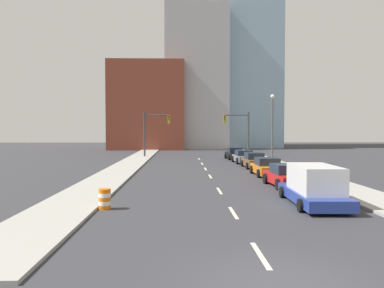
{
  "coord_description": "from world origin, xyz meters",
  "views": [
    {
      "loc": [
        -2.35,
        -8.83,
        3.7
      ],
      "look_at": [
        -1.14,
        30.47,
        2.2
      ],
      "focal_mm": 35.0,
      "sensor_mm": 36.0,
      "label": 1
    }
  ],
  "objects_px": {
    "traffic_barrel": "(105,199)",
    "sedan_brown": "(254,161)",
    "street_lamp": "(272,123)",
    "sedan_red": "(286,176)",
    "sedan_gray": "(244,157)",
    "sedan_black": "(235,154)",
    "traffic_signal_right": "(241,128)",
    "traffic_signal_left": "(152,128)",
    "box_truck_blue": "(314,186)",
    "sedan_orange": "(267,167)"
  },
  "relations": [
    {
      "from": "traffic_signal_right",
      "to": "street_lamp",
      "type": "bearing_deg",
      "value": -81.53
    },
    {
      "from": "traffic_barrel",
      "to": "box_truck_blue",
      "type": "height_order",
      "value": "box_truck_blue"
    },
    {
      "from": "sedan_red",
      "to": "street_lamp",
      "type": "bearing_deg",
      "value": 76.22
    },
    {
      "from": "traffic_barrel",
      "to": "street_lamp",
      "type": "bearing_deg",
      "value": 59.12
    },
    {
      "from": "traffic_signal_left",
      "to": "sedan_orange",
      "type": "distance_m",
      "value": 23.51
    },
    {
      "from": "traffic_signal_left",
      "to": "street_lamp",
      "type": "height_order",
      "value": "street_lamp"
    },
    {
      "from": "traffic_signal_left",
      "to": "box_truck_blue",
      "type": "xyz_separation_m",
      "value": [
        10.43,
        -32.45,
        -2.97
      ]
    },
    {
      "from": "sedan_red",
      "to": "sedan_gray",
      "type": "height_order",
      "value": "sedan_red"
    },
    {
      "from": "sedan_gray",
      "to": "sedan_black",
      "type": "xyz_separation_m",
      "value": [
        -0.22,
        5.35,
        0.01
      ]
    },
    {
      "from": "traffic_barrel",
      "to": "sedan_brown",
      "type": "relative_size",
      "value": 0.21
    },
    {
      "from": "street_lamp",
      "to": "traffic_signal_right",
      "type": "bearing_deg",
      "value": 98.47
    },
    {
      "from": "traffic_barrel",
      "to": "sedan_black",
      "type": "xyz_separation_m",
      "value": [
        10.34,
        29.17,
        0.2
      ]
    },
    {
      "from": "sedan_orange",
      "to": "traffic_signal_left",
      "type": "bearing_deg",
      "value": 117.43
    },
    {
      "from": "street_lamp",
      "to": "sedan_black",
      "type": "xyz_separation_m",
      "value": [
        -3.06,
        6.77,
        -3.71
      ]
    },
    {
      "from": "traffic_barrel",
      "to": "sedan_gray",
      "type": "bearing_deg",
      "value": 66.1
    },
    {
      "from": "traffic_signal_right",
      "to": "sedan_black",
      "type": "distance_m",
      "value": 5.3
    },
    {
      "from": "sedan_black",
      "to": "traffic_signal_right",
      "type": "bearing_deg",
      "value": 66.82
    },
    {
      "from": "street_lamp",
      "to": "sedan_orange",
      "type": "bearing_deg",
      "value": -106.1
    },
    {
      "from": "traffic_signal_left",
      "to": "sedan_black",
      "type": "height_order",
      "value": "traffic_signal_left"
    },
    {
      "from": "street_lamp",
      "to": "sedan_brown",
      "type": "distance_m",
      "value": 5.95
    },
    {
      "from": "traffic_signal_right",
      "to": "sedan_orange",
      "type": "relative_size",
      "value": 1.34
    },
    {
      "from": "traffic_signal_right",
      "to": "sedan_orange",
      "type": "height_order",
      "value": "traffic_signal_right"
    },
    {
      "from": "box_truck_blue",
      "to": "traffic_barrel",
      "type": "bearing_deg",
      "value": -174.04
    },
    {
      "from": "box_truck_blue",
      "to": "traffic_signal_right",
      "type": "bearing_deg",
      "value": 89.19
    },
    {
      "from": "traffic_barrel",
      "to": "sedan_red",
      "type": "distance_m",
      "value": 12.33
    },
    {
      "from": "traffic_signal_right",
      "to": "sedan_red",
      "type": "height_order",
      "value": "traffic_signal_right"
    },
    {
      "from": "street_lamp",
      "to": "sedan_black",
      "type": "distance_m",
      "value": 8.31
    },
    {
      "from": "traffic_barrel",
      "to": "sedan_orange",
      "type": "relative_size",
      "value": 0.21
    },
    {
      "from": "sedan_red",
      "to": "sedan_brown",
      "type": "bearing_deg",
      "value": 85.5
    },
    {
      "from": "box_truck_blue",
      "to": "sedan_gray",
      "type": "bearing_deg",
      "value": 91.07
    },
    {
      "from": "sedan_orange",
      "to": "sedan_gray",
      "type": "xyz_separation_m",
      "value": [
        0.01,
        11.3,
        0.01
      ]
    },
    {
      "from": "traffic_barrel",
      "to": "sedan_gray",
      "type": "relative_size",
      "value": 0.21
    },
    {
      "from": "street_lamp",
      "to": "sedan_red",
      "type": "relative_size",
      "value": 1.63
    },
    {
      "from": "traffic_barrel",
      "to": "box_truck_blue",
      "type": "distance_m",
      "value": 10.13
    },
    {
      "from": "sedan_red",
      "to": "sedan_orange",
      "type": "relative_size",
      "value": 1.01
    },
    {
      "from": "sedan_red",
      "to": "box_truck_blue",
      "type": "bearing_deg",
      "value": -95.85
    },
    {
      "from": "sedan_red",
      "to": "sedan_brown",
      "type": "xyz_separation_m",
      "value": [
        0.31,
        11.99,
        -0.0
      ]
    },
    {
      "from": "traffic_signal_left",
      "to": "traffic_barrel",
      "type": "relative_size",
      "value": 6.42
    },
    {
      "from": "sedan_red",
      "to": "sedan_brown",
      "type": "distance_m",
      "value": 12.0
    },
    {
      "from": "traffic_signal_right",
      "to": "box_truck_blue",
      "type": "bearing_deg",
      "value": -92.99
    },
    {
      "from": "street_lamp",
      "to": "sedan_red",
      "type": "xyz_separation_m",
      "value": [
        -3.0,
        -15.78,
        -3.72
      ]
    },
    {
      "from": "street_lamp",
      "to": "sedan_gray",
      "type": "distance_m",
      "value": 4.89
    },
    {
      "from": "traffic_signal_right",
      "to": "sedan_gray",
      "type": "bearing_deg",
      "value": -97.63
    },
    {
      "from": "sedan_orange",
      "to": "sedan_brown",
      "type": "distance_m",
      "value": 6.09
    },
    {
      "from": "traffic_barrel",
      "to": "sedan_black",
      "type": "distance_m",
      "value": 30.95
    },
    {
      "from": "sedan_black",
      "to": "traffic_signal_left",
      "type": "bearing_deg",
      "value": 156.87
    },
    {
      "from": "box_truck_blue",
      "to": "sedan_brown",
      "type": "height_order",
      "value": "box_truck_blue"
    },
    {
      "from": "sedan_red",
      "to": "sedan_orange",
      "type": "height_order",
      "value": "sedan_red"
    },
    {
      "from": "traffic_signal_left",
      "to": "sedan_black",
      "type": "bearing_deg",
      "value": -20.28
    },
    {
      "from": "traffic_signal_right",
      "to": "sedan_brown",
      "type": "bearing_deg",
      "value": -94.32
    }
  ]
}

